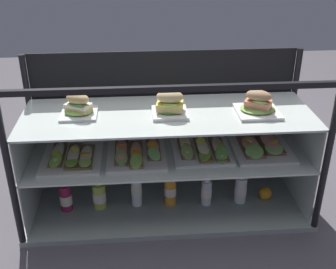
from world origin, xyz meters
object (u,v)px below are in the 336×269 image
at_px(plated_roll_sandwich_right_of_center, 78,107).
at_px(juice_bottle_tucked_behind, 66,197).
at_px(open_sandwich_tray_far_left, 136,153).
at_px(juice_bottle_back_left, 206,191).
at_px(open_sandwich_tray_near_right_corner, 261,146).
at_px(open_sandwich_tray_left_of_center, 201,149).
at_px(plated_roll_sandwich_left_of_center, 258,106).
at_px(orange_fruit_beside_bottles, 265,193).
at_px(juice_bottle_back_center, 137,189).
at_px(open_sandwich_tray_mid_left, 72,157).
at_px(juice_bottle_front_second, 241,188).
at_px(juice_bottle_front_left_end, 99,194).
at_px(juice_bottle_front_fourth, 170,190).
at_px(plated_roll_sandwich_near_left_corner, 170,105).

bearing_deg(plated_roll_sandwich_right_of_center, juice_bottle_tucked_behind, -166.87).
xyz_separation_m(open_sandwich_tray_far_left, juice_bottle_back_left, (0.37, -0.01, -0.25)).
bearing_deg(open_sandwich_tray_near_right_corner, plated_roll_sandwich_right_of_center, 179.64).
bearing_deg(open_sandwich_tray_left_of_center, plated_roll_sandwich_right_of_center, 179.34).
xyz_separation_m(plated_roll_sandwich_left_of_center, juice_bottle_back_left, (-0.23, 0.01, -0.50)).
bearing_deg(orange_fruit_beside_bottles, open_sandwich_tray_left_of_center, 178.90).
distance_m(juice_bottle_back_center, juice_bottle_back_left, 0.38).
xyz_separation_m(open_sandwich_tray_mid_left, open_sandwich_tray_near_right_corner, (0.99, 0.03, 0.00)).
bearing_deg(open_sandwich_tray_mid_left, open_sandwich_tray_left_of_center, 2.28).
distance_m(plated_roll_sandwich_left_of_center, juice_bottle_front_second, 0.50).
relative_size(plated_roll_sandwich_left_of_center, open_sandwich_tray_near_right_corner, 0.59).
distance_m(plated_roll_sandwich_left_of_center, open_sandwich_tray_mid_left, 0.97).
relative_size(plated_roll_sandwich_left_of_center, juice_bottle_front_left_end, 1.06).
height_order(open_sandwich_tray_far_left, juice_bottle_back_left, open_sandwich_tray_far_left).
relative_size(open_sandwich_tray_left_of_center, juice_bottle_front_left_end, 1.81).
relative_size(open_sandwich_tray_mid_left, juice_bottle_front_left_end, 1.81).
relative_size(juice_bottle_front_left_end, orange_fruit_beside_bottles, 2.69).
distance_m(plated_roll_sandwich_right_of_center, orange_fruit_beside_bottles, 1.13).
bearing_deg(plated_roll_sandwich_left_of_center, juice_bottle_back_center, 176.82).
height_order(juice_bottle_tucked_behind, juice_bottle_front_left_end, juice_bottle_tucked_behind).
height_order(open_sandwich_tray_near_right_corner, juice_bottle_front_fourth, open_sandwich_tray_near_right_corner).
height_order(open_sandwich_tray_mid_left, juice_bottle_tucked_behind, open_sandwich_tray_mid_left).
bearing_deg(plated_roll_sandwich_left_of_center, juice_bottle_front_left_end, 177.83).
relative_size(open_sandwich_tray_mid_left, juice_bottle_tucked_behind, 1.75).
height_order(open_sandwich_tray_mid_left, open_sandwich_tray_far_left, open_sandwich_tray_far_left).
bearing_deg(open_sandwich_tray_left_of_center, plated_roll_sandwich_left_of_center, -8.18).
height_order(open_sandwich_tray_near_right_corner, juice_bottle_front_second, open_sandwich_tray_near_right_corner).
distance_m(juice_bottle_tucked_behind, juice_bottle_front_fourth, 0.56).
bearing_deg(open_sandwich_tray_far_left, juice_bottle_front_left_end, 177.14).
relative_size(open_sandwich_tray_mid_left, open_sandwich_tray_far_left, 1.00).
bearing_deg(open_sandwich_tray_left_of_center, orange_fruit_beside_bottles, -1.10).
xyz_separation_m(plated_roll_sandwich_left_of_center, open_sandwich_tray_far_left, (-0.61, 0.02, -0.25)).
height_order(plated_roll_sandwich_right_of_center, open_sandwich_tray_far_left, plated_roll_sandwich_right_of_center).
height_order(juice_bottle_front_left_end, juice_bottle_front_second, juice_bottle_front_second).
bearing_deg(open_sandwich_tray_near_right_corner, plated_roll_sandwich_left_of_center, -143.25).
bearing_deg(open_sandwich_tray_mid_left, juice_bottle_front_second, 0.37).
bearing_deg(juice_bottle_back_left, open_sandwich_tray_far_left, 178.49).
height_order(open_sandwich_tray_far_left, open_sandwich_tray_near_right_corner, open_sandwich_tray_near_right_corner).
relative_size(plated_roll_sandwich_right_of_center, plated_roll_sandwich_near_left_corner, 1.02).
bearing_deg(open_sandwich_tray_far_left, open_sandwich_tray_left_of_center, 2.99).
xyz_separation_m(plated_roll_sandwich_left_of_center, juice_bottle_tucked_behind, (-0.99, 0.02, -0.50)).
distance_m(open_sandwich_tray_mid_left, juice_bottle_tucked_behind, 0.25).
xyz_separation_m(open_sandwich_tray_left_of_center, juice_bottle_front_second, (0.22, -0.02, -0.25)).
height_order(open_sandwich_tray_far_left, open_sandwich_tray_left_of_center, open_sandwich_tray_left_of_center).
xyz_separation_m(juice_bottle_front_left_end, juice_bottle_front_fourth, (0.39, -0.00, 0.01)).
bearing_deg(open_sandwich_tray_far_left, open_sandwich_tray_mid_left, -178.46).
bearing_deg(open_sandwich_tray_left_of_center, open_sandwich_tray_near_right_corner, 0.22).
height_order(juice_bottle_back_center, juice_bottle_back_left, juice_bottle_back_center).
distance_m(juice_bottle_front_fourth, orange_fruit_beside_bottles, 0.54).
bearing_deg(plated_roll_sandwich_right_of_center, open_sandwich_tray_far_left, -5.23).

